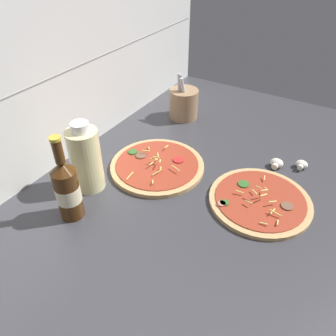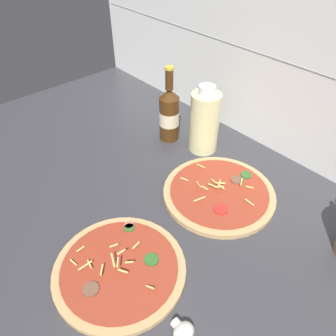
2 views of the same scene
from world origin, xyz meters
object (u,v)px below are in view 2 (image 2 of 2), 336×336
pizza_near (120,269)px  pizza_far (219,193)px  mushroom_left (183,331)px  oil_bottle (204,121)px  beer_bottle (169,114)px

pizza_near → pizza_far: pizza_far is taller
pizza_far → mushroom_left: pizza_far is taller
mushroom_left → pizza_near: bearing=-177.2°
pizza_far → oil_bottle: (-17.63, 12.10, 8.92)cm
beer_bottle → mushroom_left: bearing=-39.6°
beer_bottle → mushroom_left: size_ratio=5.59×
pizza_far → mushroom_left: (19.74, -32.12, 0.62)cm
pizza_far → beer_bottle: (-28.93, 8.11, 8.14)cm
pizza_near → oil_bottle: size_ratio=1.33×
pizza_far → mushroom_left: bearing=-58.4°
pizza_far → mushroom_left: size_ratio=6.81×
pizza_near → beer_bottle: size_ratio=1.16×
pizza_near → oil_bottle: oil_bottle is taller
beer_bottle → oil_bottle: 12.01cm
oil_bottle → pizza_near: bearing=-67.2°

